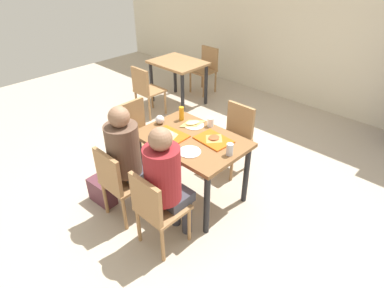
% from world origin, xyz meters
% --- Properties ---
extents(ground_plane, '(10.00, 10.00, 0.02)m').
position_xyz_m(ground_plane, '(0.00, 0.00, -0.01)').
color(ground_plane, '#B7A893').
extents(back_wall, '(10.00, 0.10, 2.80)m').
position_xyz_m(back_wall, '(0.00, 3.20, 1.40)').
color(back_wall, beige).
rests_on(back_wall, ground_plane).
extents(main_table, '(1.12, 0.76, 0.75)m').
position_xyz_m(main_table, '(0.00, 0.00, 0.65)').
color(main_table, brown).
rests_on(main_table, ground_plane).
extents(chair_near_left, '(0.40, 0.40, 0.84)m').
position_xyz_m(chair_near_left, '(-0.28, -0.76, 0.49)').
color(chair_near_left, '#9E7247').
rests_on(chair_near_left, ground_plane).
extents(chair_near_right, '(0.40, 0.40, 0.84)m').
position_xyz_m(chair_near_right, '(0.28, -0.76, 0.49)').
color(chair_near_right, '#9E7247').
rests_on(chair_near_right, ground_plane).
extents(chair_far_side, '(0.40, 0.40, 0.84)m').
position_xyz_m(chair_far_side, '(0.00, 0.76, 0.49)').
color(chair_far_side, '#9E7247').
rests_on(chair_far_side, ground_plane).
extents(chair_left_end, '(0.40, 0.40, 0.84)m').
position_xyz_m(chair_left_end, '(-0.94, 0.00, 0.49)').
color(chair_left_end, '#9E7247').
rests_on(chair_left_end, ground_plane).
extents(person_in_red, '(0.32, 0.42, 1.25)m').
position_xyz_m(person_in_red, '(-0.28, -0.62, 0.73)').
color(person_in_red, '#383842').
rests_on(person_in_red, ground_plane).
extents(person_in_brown_jacket, '(0.32, 0.42, 1.25)m').
position_xyz_m(person_in_brown_jacket, '(0.28, -0.62, 0.73)').
color(person_in_brown_jacket, '#383842').
rests_on(person_in_brown_jacket, ground_plane).
extents(tray_red_near, '(0.37, 0.28, 0.02)m').
position_xyz_m(tray_red_near, '(-0.20, -0.13, 0.76)').
color(tray_red_near, '#D85914').
rests_on(tray_red_near, main_table).
extents(tray_red_far, '(0.38, 0.29, 0.02)m').
position_xyz_m(tray_red_far, '(0.20, 0.11, 0.76)').
color(tray_red_far, '#D85914').
rests_on(tray_red_far, main_table).
extents(paper_plate_center, '(0.22, 0.22, 0.01)m').
position_xyz_m(paper_plate_center, '(-0.17, 0.21, 0.76)').
color(paper_plate_center, white).
rests_on(paper_plate_center, main_table).
extents(paper_plate_near_edge, '(0.22, 0.22, 0.01)m').
position_xyz_m(paper_plate_near_edge, '(0.17, -0.21, 0.76)').
color(paper_plate_near_edge, white).
rests_on(paper_plate_near_edge, main_table).
extents(pizza_slice_a, '(0.25, 0.24, 0.02)m').
position_xyz_m(pizza_slice_a, '(-0.19, -0.15, 0.78)').
color(pizza_slice_a, '#DBAD60').
rests_on(pizza_slice_a, tray_red_near).
extents(pizza_slice_b, '(0.16, 0.18, 0.02)m').
position_xyz_m(pizza_slice_b, '(0.19, 0.12, 0.78)').
color(pizza_slice_b, '#C68C47').
rests_on(pizza_slice_b, tray_red_far).
extents(pizza_slice_c, '(0.22, 0.27, 0.02)m').
position_xyz_m(pizza_slice_c, '(-0.20, 0.22, 0.77)').
color(pizza_slice_c, tan).
rests_on(pizza_slice_c, paper_plate_center).
extents(plastic_cup_a, '(0.07, 0.07, 0.10)m').
position_xyz_m(plastic_cup_a, '(-0.03, 0.32, 0.80)').
color(plastic_cup_a, white).
rests_on(plastic_cup_a, main_table).
extents(plastic_cup_b, '(0.07, 0.07, 0.10)m').
position_xyz_m(plastic_cup_b, '(0.03, -0.32, 0.80)').
color(plastic_cup_b, white).
rests_on(plastic_cup_b, main_table).
extents(soda_can, '(0.07, 0.07, 0.12)m').
position_xyz_m(soda_can, '(0.48, 0.02, 0.81)').
color(soda_can, '#B7BCC6').
rests_on(soda_can, main_table).
extents(condiment_bottle, '(0.06, 0.06, 0.16)m').
position_xyz_m(condiment_bottle, '(-0.36, 0.21, 0.83)').
color(condiment_bottle, orange).
rests_on(condiment_bottle, main_table).
extents(foil_bundle, '(0.10, 0.10, 0.10)m').
position_xyz_m(foil_bundle, '(-0.48, -0.02, 0.80)').
color(foil_bundle, silver).
rests_on(foil_bundle, main_table).
extents(handbag, '(0.33, 0.18, 0.28)m').
position_xyz_m(handbag, '(-0.63, -0.78, 0.14)').
color(handbag, '#592D38').
rests_on(handbag, ground_plane).
extents(background_table, '(0.90, 0.70, 0.75)m').
position_xyz_m(background_table, '(-1.91, 1.66, 0.62)').
color(background_table, '#9E7247').
rests_on(background_table, ground_plane).
extents(background_chair_near, '(0.40, 0.40, 0.84)m').
position_xyz_m(background_chair_near, '(-1.91, 0.93, 0.49)').
color(background_chair_near, '#9E7247').
rests_on(background_chair_near, ground_plane).
extents(background_chair_far, '(0.40, 0.40, 0.84)m').
position_xyz_m(background_chair_far, '(-1.91, 2.40, 0.49)').
color(background_chair_far, '#9E7247').
rests_on(background_chair_far, ground_plane).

